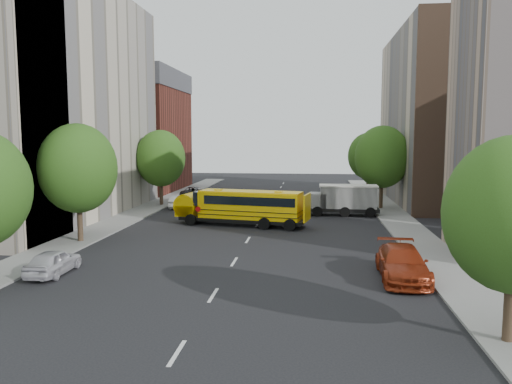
% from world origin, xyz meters
% --- Properties ---
extents(ground, '(120.00, 120.00, 0.00)m').
position_xyz_m(ground, '(0.00, 0.00, 0.00)').
color(ground, black).
rests_on(ground, ground).
extents(sidewalk_left, '(3.00, 80.00, 0.12)m').
position_xyz_m(sidewalk_left, '(-11.50, 5.00, 0.06)').
color(sidewalk_left, slate).
rests_on(sidewalk_left, ground).
extents(sidewalk_right, '(3.00, 80.00, 0.12)m').
position_xyz_m(sidewalk_right, '(11.50, 5.00, 0.06)').
color(sidewalk_right, slate).
rests_on(sidewalk_right, ground).
extents(lane_markings, '(0.15, 64.00, 0.01)m').
position_xyz_m(lane_markings, '(0.00, 10.00, 0.01)').
color(lane_markings, silver).
rests_on(lane_markings, ground).
extents(building_left_cream, '(10.00, 26.00, 20.00)m').
position_xyz_m(building_left_cream, '(-18.00, 6.00, 10.00)').
color(building_left_cream, beige).
rests_on(building_left_cream, ground).
extents(building_left_redbrick, '(10.00, 15.00, 13.00)m').
position_xyz_m(building_left_redbrick, '(-18.00, 28.00, 6.50)').
color(building_left_redbrick, maroon).
rests_on(building_left_redbrick, ground).
extents(building_right_far, '(10.00, 22.00, 18.00)m').
position_xyz_m(building_right_far, '(18.00, 20.00, 9.00)').
color(building_right_far, '#BEAC94').
rests_on(building_right_far, ground).
extents(building_right_sidewall, '(10.10, 0.30, 18.00)m').
position_xyz_m(building_right_sidewall, '(18.00, 9.00, 9.00)').
color(building_right_sidewall, brown).
rests_on(building_right_sidewall, ground).
extents(street_tree_1, '(5.12, 5.12, 7.90)m').
position_xyz_m(street_tree_1, '(-11.00, -4.00, 4.95)').
color(street_tree_1, '#38281C').
rests_on(street_tree_1, ground).
extents(street_tree_2, '(4.99, 4.99, 7.71)m').
position_xyz_m(street_tree_2, '(-11.00, 14.00, 4.83)').
color(street_tree_2, '#38281C').
rests_on(street_tree_2, ground).
extents(street_tree_4, '(5.25, 5.25, 8.10)m').
position_xyz_m(street_tree_4, '(11.00, 14.00, 5.08)').
color(street_tree_4, '#38281C').
rests_on(street_tree_4, ground).
extents(street_tree_5, '(4.86, 4.86, 7.51)m').
position_xyz_m(street_tree_5, '(11.00, 26.00, 4.70)').
color(street_tree_5, '#38281C').
rests_on(street_tree_5, ground).
extents(school_bus, '(10.31, 4.16, 2.84)m').
position_xyz_m(school_bus, '(-1.28, 3.60, 1.58)').
color(school_bus, black).
rests_on(school_bus, ground).
extents(safari_truck, '(6.44, 2.50, 2.73)m').
position_xyz_m(safari_truck, '(7.10, 9.70, 1.45)').
color(safari_truck, black).
rests_on(safari_truck, ground).
extents(parked_car_0, '(1.63, 3.90, 1.32)m').
position_xyz_m(parked_car_0, '(-8.80, -11.58, 0.66)').
color(parked_car_0, silver).
rests_on(parked_car_0, ground).
extents(parked_car_1, '(1.75, 4.05, 1.30)m').
position_xyz_m(parked_car_1, '(-8.80, 12.60, 0.65)').
color(parked_car_1, white).
rests_on(parked_car_1, ground).
extents(parked_car_2, '(2.43, 4.92, 1.34)m').
position_xyz_m(parked_car_2, '(-9.07, 20.26, 0.67)').
color(parked_car_2, black).
rests_on(parked_car_2, ground).
extents(parked_car_3, '(2.39, 5.60, 1.61)m').
position_xyz_m(parked_car_3, '(8.80, -10.45, 0.80)').
color(parked_car_3, maroon).
rests_on(parked_car_3, ground).
extents(parked_car_5, '(1.77, 4.27, 1.38)m').
position_xyz_m(parked_car_5, '(8.80, 24.19, 0.69)').
color(parked_car_5, gray).
rests_on(parked_car_5, ground).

